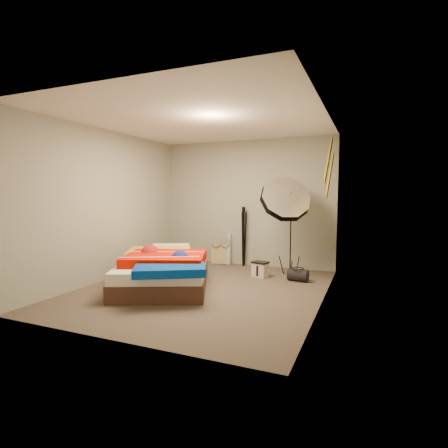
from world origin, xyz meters
The scene contains 15 objects.
floor centered at (0.00, 0.00, 0.00)m, with size 4.00×4.00×0.00m, color #50453C.
ceiling centered at (0.00, 0.00, 2.50)m, with size 4.00×4.00×0.00m, color silver.
wall_back centered at (0.00, 2.00, 1.25)m, with size 3.50×3.50×0.00m, color gray.
wall_front centered at (0.00, -2.00, 1.25)m, with size 3.50×3.50×0.00m, color gray.
wall_left centered at (-1.75, 0.00, 1.25)m, with size 4.00×4.00×0.00m, color gray.
wall_right centered at (1.75, 0.00, 1.25)m, with size 4.00×4.00×0.00m, color gray.
tote_bag centered at (-0.51, 1.90, 0.20)m, with size 0.41×0.12×0.41m, color tan.
wrapping_roll centered at (-0.34, 1.90, 0.32)m, with size 0.07×0.07×0.64m, color #538BB9.
camera_case centered at (0.57, 1.09, 0.13)m, with size 0.25×0.18×0.25m, color beige.
duffel_bag centered at (1.24, 1.06, 0.10)m, with size 0.20×0.20×0.32m, color black.
wall_stripe_upper centered at (1.73, 0.60, 1.95)m, with size 0.02×1.10×0.10m, color gold.
wall_stripe_lower centered at (1.73, 0.85, 1.75)m, with size 0.02×1.10×0.10m, color gold.
bed centered at (-0.62, -0.09, 0.27)m, with size 2.00×2.22×0.55m.
photo_umbrella centered at (0.93, 1.32, 1.32)m, with size 0.89×0.98×1.85m.
camera_tripod centered at (-0.02, 1.88, 0.68)m, with size 0.08×0.08×1.19m.
Camera 1 is at (2.31, -4.65, 1.45)m, focal length 28.00 mm.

